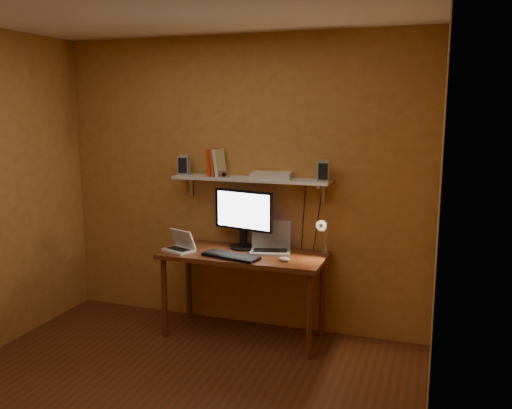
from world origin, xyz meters
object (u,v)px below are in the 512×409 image
at_px(speaker_right, 323,171).
at_px(desk, 243,263).
at_px(wall_shelf, 251,180).
at_px(speaker_left, 184,165).
at_px(mouse, 285,259).
at_px(desk_lamp, 323,232).
at_px(monitor, 243,216).
at_px(netbook, 181,245).
at_px(shelf_camera, 224,174).
at_px(keyboard, 231,256).
at_px(router, 272,175).
at_px(laptop, 271,243).

bearing_deg(speaker_right, desk, -171.60).
distance_m(wall_shelf, speaker_left, 0.65).
relative_size(mouse, desk_lamp, 0.25).
distance_m(monitor, desk_lamp, 0.72).
distance_m(wall_shelf, speaker_right, 0.65).
xyz_separation_m(netbook, speaker_right, (1.18, 0.28, 0.66)).
bearing_deg(shelf_camera, speaker_right, 3.98).
height_order(mouse, desk_lamp, desk_lamp).
height_order(netbook, keyboard, netbook).
height_order(monitor, router, router).
height_order(speaker_left, shelf_camera, speaker_left).
relative_size(speaker_left, shelf_camera, 1.74).
relative_size(monitor, netbook, 1.87).
bearing_deg(laptop, desk, -159.85).
relative_size(keyboard, desk_lamp, 1.31).
bearing_deg(router, laptop, -78.29).
xyz_separation_m(monitor, desk_lamp, (0.72, -0.03, -0.08)).
relative_size(desk_lamp, router, 1.14).
distance_m(speaker_right, shelf_camera, 0.86).
distance_m(desk, router, 0.79).
bearing_deg(wall_shelf, monitor, -146.71).
xyz_separation_m(speaker_left, shelf_camera, (0.42, -0.08, -0.06)).
distance_m(monitor, mouse, 0.61).
bearing_deg(monitor, speaker_right, 14.10).
bearing_deg(laptop, speaker_right, -8.94).
xyz_separation_m(keyboard, desk_lamp, (0.71, 0.29, 0.20)).
bearing_deg(mouse, laptop, 139.19).
relative_size(monitor, speaker_right, 3.31).
height_order(wall_shelf, keyboard, wall_shelf).
height_order(wall_shelf, mouse, wall_shelf).
distance_m(monitor, keyboard, 0.43).
xyz_separation_m(monitor, router, (0.25, 0.04, 0.36)).
bearing_deg(speaker_right, wall_shelf, 171.42).
bearing_deg(keyboard, speaker_left, 161.53).
distance_m(mouse, speaker_right, 0.79).
bearing_deg(desk_lamp, netbook, -169.22).
distance_m(wall_shelf, desk_lamp, 0.77).
bearing_deg(monitor, netbook, -139.44).
relative_size(desk, router, 4.25).
xyz_separation_m(speaker_right, shelf_camera, (-0.86, -0.06, -0.06)).
height_order(monitor, speaker_left, speaker_left).
relative_size(netbook, keyboard, 0.62).
xyz_separation_m(desk, netbook, (-0.54, -0.10, 0.14)).
bearing_deg(wall_shelf, netbook, -151.31).
xyz_separation_m(laptop, router, (-0.01, 0.06, 0.58)).
height_order(desk, desk_lamp, desk_lamp).
distance_m(monitor, speaker_left, 0.72).
height_order(netbook, desk_lamp, desk_lamp).
xyz_separation_m(wall_shelf, router, (0.19, 0.00, 0.04)).
height_order(monitor, netbook, monitor).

